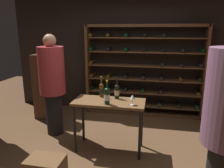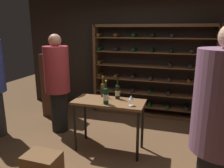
# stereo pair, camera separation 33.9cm
# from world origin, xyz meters

# --- Properties ---
(ground_plane) EXTENTS (10.29, 10.29, 0.00)m
(ground_plane) POSITION_xyz_m (0.00, 0.00, 0.00)
(ground_plane) COLOR brown
(back_wall) EXTENTS (5.63, 0.10, 2.72)m
(back_wall) POSITION_xyz_m (0.00, 2.14, 1.36)
(back_wall) COLOR black
(back_wall) RESTS_ON ground
(wine_rack) EXTENTS (2.64, 0.32, 2.04)m
(wine_rack) POSITION_xyz_m (0.35, 1.93, 1.01)
(wine_rack) COLOR brown
(wine_rack) RESTS_ON ground
(tasting_table) EXTENTS (1.12, 0.51, 0.84)m
(tasting_table) POSITION_xyz_m (-0.08, 0.24, 0.73)
(tasting_table) COLOR brown
(tasting_table) RESTS_ON ground
(person_guest_blue_shirt) EXTENTS (0.46, 0.46, 1.85)m
(person_guest_blue_shirt) POSITION_xyz_m (-1.21, 0.61, 1.01)
(person_guest_blue_shirt) COLOR black
(person_guest_blue_shirt) RESTS_ON ground
(wine_crate) EXTENTS (0.48, 0.34, 0.30)m
(wine_crate) POSITION_xyz_m (-0.75, -0.65, 0.15)
(wine_crate) COLOR brown
(wine_crate) RESTS_ON ground
(display_cabinet) EXTENTS (0.44, 0.36, 1.41)m
(display_cabinet) POSITION_xyz_m (-1.74, 1.31, 0.71)
(display_cabinet) COLOR #4C2D1E
(display_cabinet) RESTS_ON ground
(wine_bottle_black_capsule) EXTENTS (0.08, 0.08, 0.35)m
(wine_bottle_black_capsule) POSITION_xyz_m (0.02, 0.38, 0.96)
(wine_bottle_black_capsule) COLOR black
(wine_bottle_black_capsule) RESTS_ON tasting_table
(wine_bottle_gold_foil) EXTENTS (0.08, 0.08, 0.37)m
(wine_bottle_gold_foil) POSITION_xyz_m (-0.08, 0.09, 0.97)
(wine_bottle_gold_foil) COLOR black
(wine_bottle_gold_foil) RESTS_ON tasting_table
(wine_bottle_red_label) EXTENTS (0.07, 0.07, 0.35)m
(wine_bottle_red_label) POSITION_xyz_m (-0.25, 0.43, 0.96)
(wine_bottle_red_label) COLOR #4C3314
(wine_bottle_red_label) RESTS_ON tasting_table
(wine_glass_stemmed_right) EXTENTS (0.08, 0.08, 0.16)m
(wine_glass_stemmed_right) POSITION_xyz_m (0.30, 0.12, 0.95)
(wine_glass_stemmed_right) COLOR silver
(wine_glass_stemmed_right) RESTS_ON tasting_table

